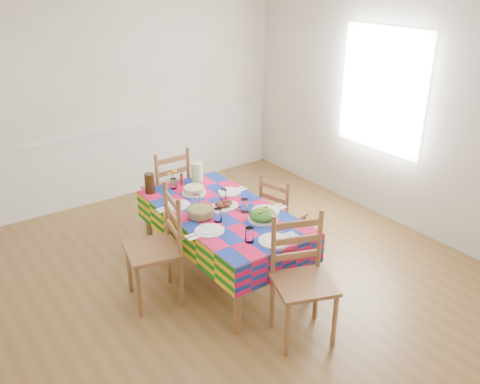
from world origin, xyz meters
The scene contains 23 objects.
room centered at (0.00, 0.00, 1.35)m, with size 4.58×5.08×2.78m.
wainscot centered at (0.00, 2.48, 0.49)m, with size 4.41×0.06×0.92m.
window_right centered at (2.23, 0.30, 1.50)m, with size 1.40×1.40×0.00m, color white.
dining_table centered at (-0.04, 0.15, 0.61)m, with size 0.95×1.77×0.69m.
setting_near_head centered at (-0.07, -0.54, 0.72)m, with size 0.44×0.29×0.13m.
setting_left_near centered at (-0.31, -0.08, 0.72)m, with size 0.47×0.28×0.13m.
setting_left_far centered at (-0.29, 0.45, 0.71)m, with size 0.45×0.27×0.12m.
setting_right_near centered at (0.22, -0.05, 0.72)m, with size 0.49×0.28×0.13m.
setting_right_far centered at (0.20, 0.42, 0.71)m, with size 0.43×0.25×0.11m.
meat_platter centered at (0.00, 0.21, 0.71)m, with size 0.30×0.22×0.06m.
salad_platter centered at (0.15, -0.22, 0.73)m, with size 0.27×0.27×0.11m.
pasta_bowl centered at (-0.27, 0.17, 0.73)m, with size 0.24×0.24×0.09m.
cake centered at (-0.06, 0.65, 0.72)m, with size 0.25×0.25×0.07m.
serving_utensils centered at (0.11, 0.06, 0.69)m, with size 0.12×0.26×0.01m.
flower_vase centered at (-0.17, 0.88, 0.77)m, with size 0.13×0.11×0.21m.
hot_sauce centered at (-0.05, 0.91, 0.75)m, with size 0.03×0.03×0.13m, color #B3120E.
green_pitcher centered at (0.13, 0.90, 0.79)m, with size 0.12×0.12×0.21m, color #BFE29F.
tea_pitcher centered at (-0.41, 0.92, 0.79)m, with size 0.10×0.10×0.20m, color black.
name_card centered at (-0.02, -0.70, 0.70)m, with size 0.08×0.02×0.02m, color white.
chair_near centered at (-0.02, -0.95, 0.51)m, with size 0.58×0.57×1.04m.
chair_far centered at (-0.04, 1.26, 0.49)m, with size 0.45×0.43×1.00m.
chair_left centered at (-0.74, 0.14, 0.52)m, with size 0.53×0.55×1.06m.
chair_right centered at (0.66, 0.14, 0.43)m, with size 0.45×0.47×0.88m.
Camera 1 is at (-2.38, -3.43, 2.81)m, focal length 38.00 mm.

